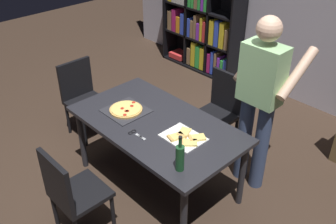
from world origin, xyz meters
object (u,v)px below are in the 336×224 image
chair_left_end (82,94)px  pepperoni_pizza_on_tray (126,110)px  dining_table (156,129)px  kitchen_scissors (135,134)px  bookshelf (204,12)px  person_serving_pizza (260,96)px  wine_bottle (180,157)px  chair_near_camera (71,191)px  chair_far_side (220,107)px

chair_left_end → pepperoni_pizza_on_tray: 1.00m
dining_table → kitchen_scissors: kitchen_scissors is taller
dining_table → chair_left_end: bearing=180.0°
bookshelf → person_serving_pizza: size_ratio=1.11×
bookshelf → wine_bottle: (2.16, -2.68, -0.05)m
person_serving_pizza → dining_table: bearing=-129.7°
chair_left_end → pepperoni_pizza_on_tray: chair_left_end is taller
bookshelf → dining_table: bearing=-57.0°
chair_left_end → person_serving_pizza: (1.92, 0.73, 0.49)m
chair_left_end → chair_near_camera: bearing=-36.0°
wine_bottle → kitchen_scissors: size_ratio=1.63×
chair_far_side → wine_bottle: bearing=-64.0°
wine_bottle → kitchen_scissors: (-0.61, 0.05, -0.11)m
dining_table → wine_bottle: (0.62, -0.31, 0.19)m
dining_table → bookshelf: bookshelf is taller
dining_table → wine_bottle: 0.71m
pepperoni_pizza_on_tray → wine_bottle: size_ratio=1.21×
dining_table → bookshelf: (-1.54, 2.37, 0.24)m
chair_far_side → pepperoni_pizza_on_tray: 1.12m
person_serving_pizza → kitchen_scissors: (-0.60, -0.99, -0.24)m
chair_near_camera → pepperoni_pizza_on_tray: size_ratio=2.36×
bookshelf → kitchen_scissors: bearing=-59.5°
chair_far_side → person_serving_pizza: 0.81m
dining_table → chair_near_camera: chair_near_camera is taller
pepperoni_pizza_on_tray → wine_bottle: 1.00m
chair_far_side → person_serving_pizza: bearing=-19.9°
chair_far_side → pepperoni_pizza_on_tray: bearing=-108.7°
chair_far_side → chair_left_end: (-1.31, -0.95, 0.00)m
bookshelf → kitchen_scissors: (1.55, -2.63, -0.16)m
bookshelf → chair_left_end: bearing=-84.5°
kitchen_scissors → pepperoni_pizza_on_tray: bearing=153.3°
bookshelf → kitchen_scissors: size_ratio=10.05×
dining_table → chair_left_end: 1.32m
chair_left_end → bookshelf: 2.42m
chair_far_side → chair_left_end: same height
kitchen_scissors → person_serving_pizza: bearing=58.9°
person_serving_pizza → chair_left_end: bearing=-159.1°
chair_near_camera → wine_bottle: size_ratio=2.85×
chair_left_end → bookshelf: size_ratio=0.46×
person_serving_pizza → chair_far_side: bearing=160.1°
chair_left_end → dining_table: bearing=0.0°
person_serving_pizza → kitchen_scissors: 1.19m
dining_table → chair_far_side: size_ratio=1.84×
dining_table → pepperoni_pizza_on_tray: 0.37m
kitchen_scissors → wine_bottle: bearing=-4.4°
chair_near_camera → wine_bottle: (0.62, 0.64, 0.36)m
pepperoni_pizza_on_tray → wine_bottle: wine_bottle is taller
wine_bottle → chair_near_camera: bearing=-133.7°
bookshelf → pepperoni_pizza_on_tray: bookshelf is taller
chair_left_end → bookshelf: bookshelf is taller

